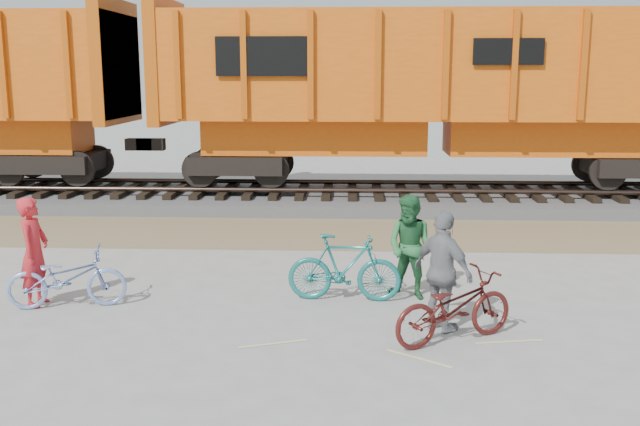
# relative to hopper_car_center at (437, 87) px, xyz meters

# --- Properties ---
(ground) EXTENTS (120.00, 120.00, 0.00)m
(ground) POSITION_rel_hopper_car_center_xyz_m (-2.11, -9.00, -3.01)
(ground) COLOR #9E9E99
(ground) RESTS_ON ground
(gravel_strip) EXTENTS (120.00, 3.00, 0.02)m
(gravel_strip) POSITION_rel_hopper_car_center_xyz_m (-2.11, -3.50, -3.00)
(gravel_strip) COLOR #887854
(gravel_strip) RESTS_ON ground
(ballast_bed) EXTENTS (120.00, 4.00, 0.30)m
(ballast_bed) POSITION_rel_hopper_car_center_xyz_m (-2.11, 0.00, -2.86)
(ballast_bed) COLOR slate
(ballast_bed) RESTS_ON ground
(track) EXTENTS (120.00, 2.60, 0.24)m
(track) POSITION_rel_hopper_car_center_xyz_m (-2.11, 0.00, -2.53)
(track) COLOR black
(track) RESTS_ON ballast_bed
(hopper_car_center) EXTENTS (14.00, 3.13, 4.65)m
(hopper_car_center) POSITION_rel_hopper_car_center_xyz_m (0.00, 0.00, 0.00)
(hopper_car_center) COLOR black
(hopper_car_center) RESTS_ON track
(bicycle_blue) EXTENTS (1.77, 0.94, 0.88)m
(bicycle_blue) POSITION_rel_hopper_car_center_xyz_m (-6.26, -8.49, -2.56)
(bicycle_blue) COLOR #7E98D1
(bicycle_blue) RESTS_ON ground
(bicycle_teal) EXTENTS (1.72, 0.57, 1.02)m
(bicycle_teal) POSITION_rel_hopper_car_center_xyz_m (-2.23, -8.00, -2.50)
(bicycle_teal) COLOR #1A7470
(bicycle_teal) RESTS_ON ground
(bicycle_maroon) EXTENTS (1.83, 1.38, 0.92)m
(bicycle_maroon) POSITION_rel_hopper_car_center_xyz_m (-0.83, -9.61, -2.55)
(bicycle_maroon) COLOR #4F1714
(bicycle_maroon) RESTS_ON ground
(person_solo) EXTENTS (0.39, 0.59, 1.61)m
(person_solo) POSITION_rel_hopper_car_center_xyz_m (-6.76, -8.39, -2.20)
(person_solo) COLOR red
(person_solo) RESTS_ON ground
(person_man) EXTENTS (0.96, 0.88, 1.58)m
(person_man) POSITION_rel_hopper_car_center_xyz_m (-1.23, -7.80, -2.21)
(person_man) COLOR #276837
(person_man) RESTS_ON ground
(person_woman) EXTENTS (0.92, 0.97, 1.61)m
(person_woman) POSITION_rel_hopper_car_center_xyz_m (-0.93, -9.21, -2.20)
(person_woman) COLOR gray
(person_woman) RESTS_ON ground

